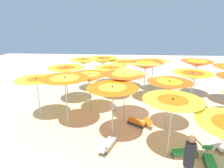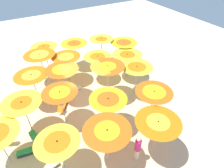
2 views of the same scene
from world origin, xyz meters
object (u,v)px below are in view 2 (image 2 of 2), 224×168
(beach_umbrella_3, at_px, (127,56))
(lounger_5, at_px, (29,103))
(beach_umbrella_12, at_px, (62,72))
(lounger_1, at_px, (63,105))
(lounger_3, at_px, (105,116))
(beach_umbrella_7, at_px, (108,69))
(beach_umbrella_10, at_px, (58,144))
(beach_umbrella_1, at_px, (154,94))
(beach_ball, at_px, (80,88))
(beach_umbrella_11, at_px, (60,95))
(lounger_4, at_px, (28,150))
(beach_umbrella_8, at_px, (98,58))
(lounger_0, at_px, (50,157))
(beach_umbrella_5, at_px, (107,133))
(beach_umbrella_0, at_px, (158,124))
(beach_umbrella_2, at_px, (137,69))
(beach_umbrella_13, at_px, (66,59))
(beach_umbrella_18, at_px, (40,56))
(beach_umbrella_16, at_px, (22,105))
(beachgoer_2, at_px, (138,148))
(beach_umbrella_6, at_px, (108,101))
(beach_umbrella_14, at_px, (74,45))
(beachgoer_0, at_px, (131,61))
(beach_umbrella_17, at_px, (32,77))
(lounger_2, at_px, (35,138))

(beach_umbrella_3, xyz_separation_m, lounger_5, (0.50, 7.33, -1.71))
(beach_umbrella_3, height_order, beach_umbrella_12, beach_umbrella_12)
(lounger_1, bearing_deg, lounger_3, -104.39)
(beach_umbrella_7, xyz_separation_m, lounger_5, (1.79, 4.98, -2.09))
(beach_umbrella_10, relative_size, lounger_1, 1.81)
(beach_umbrella_1, xyz_separation_m, beach_umbrella_12, (4.52, 3.51, -0.04))
(lounger_1, bearing_deg, beach_umbrella_12, -3.13)
(lounger_3, relative_size, beach_ball, 4.06)
(beach_umbrella_11, bearing_deg, lounger_3, -113.51)
(beach_umbrella_12, distance_m, lounger_4, 4.80)
(beach_umbrella_8, bearing_deg, lounger_0, 133.45)
(beach_umbrella_7, bearing_deg, beach_umbrella_11, 102.62)
(beach_umbrella_1, relative_size, beach_ball, 8.49)
(beach_umbrella_1, height_order, beach_umbrella_5, beach_umbrella_1)
(beach_umbrella_0, xyz_separation_m, beach_umbrella_1, (1.63, -1.12, 0.08))
(beach_umbrella_2, distance_m, lounger_5, 7.42)
(beach_umbrella_1, height_order, lounger_1, beach_umbrella_1)
(beach_umbrella_13, xyz_separation_m, beach_umbrella_18, (0.80, 1.62, 0.28))
(beach_ball, bearing_deg, beach_umbrella_3, -96.64)
(beach_umbrella_11, height_order, beach_umbrella_18, beach_umbrella_18)
(lounger_1, distance_m, lounger_3, 2.92)
(beach_umbrella_1, distance_m, lounger_3, 3.37)
(beach_umbrella_8, relative_size, lounger_5, 1.68)
(beach_umbrella_16, bearing_deg, beachgoer_2, -136.60)
(beach_umbrella_6, xyz_separation_m, beach_umbrella_14, (7.13, -0.86, -0.01))
(beach_umbrella_7, bearing_deg, lounger_1, 81.33)
(beach_umbrella_10, xyz_separation_m, beachgoer_2, (-1.32, -3.28, -1.06))
(beach_umbrella_0, distance_m, beach_umbrella_5, 2.32)
(beach_umbrella_8, relative_size, beachgoer_0, 1.20)
(beach_umbrella_6, relative_size, beach_umbrella_13, 1.03)
(beach_umbrella_12, bearing_deg, lounger_4, 133.91)
(beachgoer_2, bearing_deg, beach_umbrella_1, 41.16)
(beach_umbrella_5, relative_size, beach_umbrella_13, 1.08)
(beach_umbrella_16, distance_m, beachgoer_0, 8.78)
(beach_umbrella_0, height_order, beach_umbrella_10, beach_umbrella_0)
(beach_umbrella_17, bearing_deg, beach_umbrella_14, -51.51)
(beach_umbrella_17, bearing_deg, beach_umbrella_13, -61.59)
(lounger_0, xyz_separation_m, beachgoer_0, (4.64, -7.96, 0.74))
(beach_umbrella_6, height_order, lounger_5, beach_umbrella_6)
(lounger_2, bearing_deg, beach_umbrella_10, -172.25)
(beach_umbrella_3, bearing_deg, beach_umbrella_16, 103.05)
(beach_umbrella_18, bearing_deg, beach_umbrella_12, -164.22)
(beach_umbrella_8, height_order, beachgoer_0, beach_umbrella_8)
(beach_umbrella_2, xyz_separation_m, lounger_2, (-0.52, 6.97, -1.85))
(beach_umbrella_0, distance_m, beach_umbrella_14, 9.70)
(lounger_4, bearing_deg, beach_umbrella_12, -127.00)
(lounger_1, height_order, beachgoer_2, beachgoer_2)
(beach_ball, bearing_deg, beach_umbrella_7, -140.30)
(beach_umbrella_16, relative_size, lounger_5, 1.83)
(beach_umbrella_18, distance_m, beachgoer_0, 6.88)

